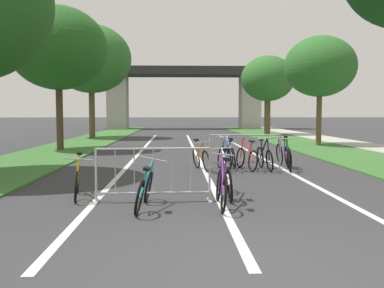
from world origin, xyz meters
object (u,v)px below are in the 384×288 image
object	(u,v)px
crowd_barrier_second	(245,152)
bicycle_yellow_9	(77,180)
crowd_barrier_nearest	(153,175)
bicycle_red_1	(247,158)
bicycle_green_6	(288,157)
tree_left_pine_near	(91,59)
bicycle_blue_8	(225,157)
bicycle_purple_10	(284,155)
bicycle_teal_2	(145,190)
bicycle_purple_0	(222,187)
tree_right_oak_near	(320,67)
bicycle_silver_4	(231,155)
tree_left_oak_mid	(58,48)
bicycle_orange_3	(201,158)
bicycle_black_7	(265,157)
bicycle_white_5	(227,178)
tree_right_cypress_far	(268,79)

from	to	relation	value
crowd_barrier_second	bicycle_yellow_9	world-z (taller)	crowd_barrier_second
crowd_barrier_nearest	bicycle_red_1	xyz separation A→B (m)	(2.55, 4.54, -0.15)
bicycle_red_1	bicycle_green_6	xyz separation A→B (m)	(1.21, -0.15, 0.02)
tree_left_pine_near	bicycle_blue_8	size ratio (longest dim) A/B	4.48
tree_left_pine_near	bicycle_purple_10	distance (m)	18.22
bicycle_teal_2	bicycle_yellow_9	world-z (taller)	bicycle_teal_2
bicycle_purple_0	crowd_barrier_second	bearing A→B (deg)	77.59
tree_right_oak_near	bicycle_silver_4	bearing A→B (deg)	-124.36
tree_left_oak_mid	tree_left_pine_near	distance (m)	9.14
bicycle_blue_8	bicycle_yellow_9	world-z (taller)	bicycle_blue_8
bicycle_orange_3	bicycle_black_7	distance (m)	1.92
bicycle_red_1	tree_right_oak_near	bearing A→B (deg)	46.34
tree_right_oak_near	bicycle_yellow_9	xyz separation A→B (m)	(-9.26, -12.84, -3.67)
bicycle_white_5	bicycle_blue_8	bearing A→B (deg)	84.78
bicycle_black_7	bicycle_red_1	bearing A→B (deg)	-5.79
bicycle_teal_2	bicycle_black_7	xyz separation A→B (m)	(3.21, 5.09, 0.03)
tree_left_oak_mid	bicycle_purple_10	world-z (taller)	tree_left_oak_mid
tree_right_oak_near	bicycle_red_1	bearing A→B (deg)	-120.30
bicycle_black_7	bicycle_yellow_9	distance (m)	6.13
bicycle_purple_0	bicycle_red_1	xyz separation A→B (m)	(1.29, 5.00, 0.01)
bicycle_red_1	bicycle_black_7	world-z (taller)	bicycle_black_7
tree_left_pine_near	bicycle_white_5	bearing A→B (deg)	-71.75
bicycle_purple_0	bicycle_teal_2	distance (m)	1.39
tree_left_oak_mid	tree_right_oak_near	xyz separation A→B (m)	(12.49, 2.10, -0.53)
tree_left_oak_mid	bicycle_orange_3	bearing A→B (deg)	-48.76
bicycle_blue_8	tree_right_cypress_far	bearing A→B (deg)	66.62
bicycle_orange_3	bicycle_yellow_9	size ratio (longest dim) A/B	0.99
tree_left_pine_near	bicycle_orange_3	distance (m)	17.77
tree_left_pine_near	tree_right_cypress_far	bearing A→B (deg)	15.23
bicycle_orange_3	bicycle_green_6	size ratio (longest dim) A/B	0.96
tree_left_pine_near	bicycle_purple_10	bearing A→B (deg)	-59.30
tree_right_oak_near	bicycle_green_6	size ratio (longest dim) A/B	3.32
tree_left_oak_mid	bicycle_silver_4	xyz separation A→B (m)	(6.95, -5.99, -4.19)
bicycle_yellow_9	tree_left_oak_mid	bearing A→B (deg)	-84.18
bicycle_red_1	bicycle_white_5	size ratio (longest dim) A/B	0.90
bicycle_purple_0	bicycle_yellow_9	size ratio (longest dim) A/B	1.03
bicycle_purple_0	tree_left_pine_near	bearing A→B (deg)	108.24
tree_left_oak_mid	bicycle_orange_3	distance (m)	9.95
bicycle_yellow_9	bicycle_silver_4	bearing A→B (deg)	-139.04
bicycle_yellow_9	bicycle_purple_10	bearing A→B (deg)	-149.63
crowd_barrier_second	bicycle_black_7	distance (m)	0.66
bicycle_red_1	bicycle_teal_2	size ratio (longest dim) A/B	0.94
bicycle_teal_2	bicycle_silver_4	distance (m)	6.27
bicycle_red_1	bicycle_purple_10	size ratio (longest dim) A/B	0.95
bicycle_blue_8	bicycle_teal_2	bearing A→B (deg)	-119.54
tree_left_oak_mid	bicycle_yellow_9	xyz separation A→B (m)	(3.23, -10.74, -4.20)
bicycle_purple_0	bicycle_teal_2	size ratio (longest dim) A/B	1.00
crowd_barrier_nearest	bicycle_purple_10	distance (m)	6.52
bicycle_purple_0	bicycle_red_1	size ratio (longest dim) A/B	1.06
tree_left_pine_near	crowd_barrier_nearest	size ratio (longest dim) A/B	3.34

